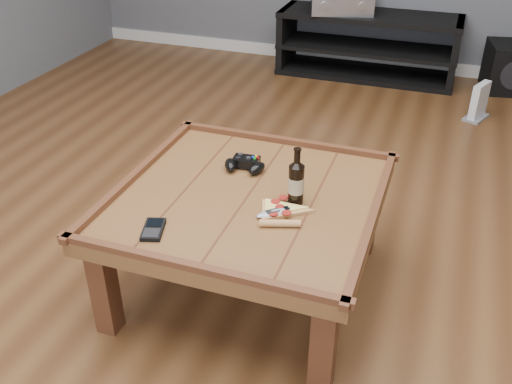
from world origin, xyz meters
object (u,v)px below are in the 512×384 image
(media_console, at_px, (367,46))
(remote_control, at_px, (276,212))
(pizza_slice, at_px, (280,211))
(game_console, at_px, (479,103))
(smartphone, at_px, (153,229))
(coffee_table, at_px, (248,208))
(av_receiver, at_px, (342,0))
(subwoofer, at_px, (511,67))
(beer_bottle, at_px, (296,181))
(game_controller, at_px, (245,164))

(media_console, xyz_separation_m, remote_control, (0.14, -2.84, 0.22))
(pizza_slice, height_order, game_console, pizza_slice)
(smartphone, bearing_deg, pizza_slice, 16.94)
(pizza_slice, xyz_separation_m, remote_control, (-0.01, -0.01, 0.00))
(media_console, bearing_deg, remote_control, -87.11)
(coffee_table, distance_m, game_console, 2.34)
(pizza_slice, bearing_deg, av_receiver, 79.87)
(media_console, height_order, remote_control, media_console)
(subwoofer, bearing_deg, game_console, -118.43)
(coffee_table, bearing_deg, beer_bottle, 4.54)
(beer_bottle, height_order, subwoofer, beer_bottle)
(subwoofer, bearing_deg, beer_bottle, -118.62)
(beer_bottle, bearing_deg, subwoofer, 72.08)
(coffee_table, height_order, media_console, media_console)
(coffee_table, xyz_separation_m, subwoofer, (1.09, 2.80, -0.21))
(beer_bottle, relative_size, pizza_slice, 0.76)
(coffee_table, height_order, subwoofer, coffee_table)
(smartphone, relative_size, game_console, 0.57)
(coffee_table, xyz_separation_m, remote_control, (0.14, -0.09, 0.07))
(remote_control, relative_size, game_console, 0.58)
(av_receiver, bearing_deg, beer_bottle, -96.80)
(media_console, height_order, game_controller, game_controller)
(beer_bottle, xyz_separation_m, av_receiver, (-0.42, 2.73, 0.04))
(game_console, bearing_deg, beer_bottle, -85.26)
(beer_bottle, bearing_deg, pizza_slice, -108.91)
(beer_bottle, xyz_separation_m, game_console, (0.69, 2.14, -0.43))
(beer_bottle, height_order, av_receiver, beer_bottle)
(game_console, bearing_deg, coffee_table, -89.55)
(beer_bottle, bearing_deg, smartphone, -139.95)
(game_console, bearing_deg, subwoofer, 94.99)
(media_console, xyz_separation_m, pizza_slice, (0.15, -2.83, 0.21))
(smartphone, xyz_separation_m, game_console, (1.11, 2.49, -0.34))
(game_console, bearing_deg, game_controller, -93.49)
(remote_control, distance_m, game_console, 2.39)
(pizza_slice, height_order, subwoofer, pizza_slice)
(game_controller, xyz_separation_m, smartphone, (-0.15, -0.53, -0.02))
(remote_control, distance_m, subwoofer, 3.05)
(av_receiver, relative_size, subwoofer, 1.33)
(beer_bottle, distance_m, av_receiver, 2.76)
(coffee_table, distance_m, av_receiver, 2.76)
(game_controller, height_order, smartphone, game_controller)
(game_controller, bearing_deg, coffee_table, -70.10)
(coffee_table, xyz_separation_m, game_controller, (-0.08, 0.19, 0.08))
(av_receiver, bearing_deg, pizza_slice, -97.73)
(game_controller, relative_size, av_receiver, 0.35)
(media_console, relative_size, subwoofer, 3.37)
(beer_bottle, height_order, smartphone, beer_bottle)
(coffee_table, relative_size, subwoofer, 2.48)
(pizza_slice, height_order, remote_control, pizza_slice)
(coffee_table, relative_size, game_controller, 5.31)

